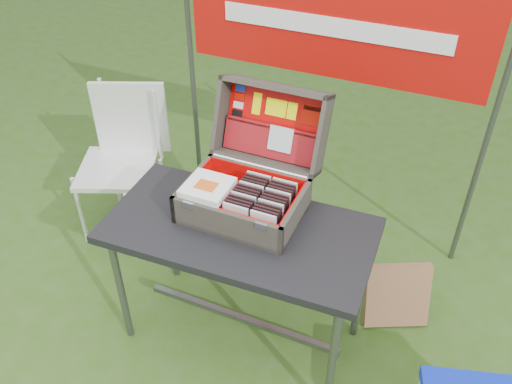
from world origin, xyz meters
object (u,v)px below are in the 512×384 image
at_px(chair, 117,170).
at_px(cardboard_box, 397,295).
at_px(table, 241,285).
at_px(suitcase, 248,164).

bearing_deg(chair, cardboard_box, -23.45).
bearing_deg(table, suitcase, 97.06).
relative_size(chair, cardboard_box, 2.69).
xyz_separation_m(chair, cardboard_box, (1.69, -0.02, -0.30)).
relative_size(table, cardboard_box, 3.39).
height_order(chair, cardboard_box, chair).
xyz_separation_m(table, chair, (-1.00, 0.44, 0.10)).
relative_size(table, chair, 1.26).
relative_size(table, suitcase, 2.22).
bearing_deg(cardboard_box, table, -174.53).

